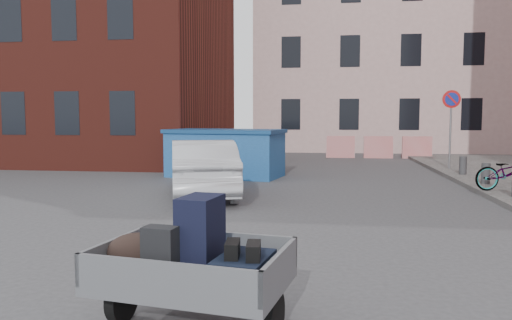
# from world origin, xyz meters

# --- Properties ---
(ground) EXTENTS (120.00, 120.00, 0.00)m
(ground) POSITION_xyz_m (0.00, 0.00, 0.00)
(ground) COLOR #38383A
(ground) RESTS_ON ground
(building_brick) EXTENTS (12.00, 10.00, 14.00)m
(building_brick) POSITION_xyz_m (-9.00, 13.00, 7.00)
(building_brick) COLOR #591E16
(building_brick) RESTS_ON ground
(building_pink) EXTENTS (16.00, 8.00, 14.00)m
(building_pink) POSITION_xyz_m (6.00, 22.00, 7.00)
(building_pink) COLOR #BC9590
(building_pink) RESTS_ON ground
(no_parking_sign) EXTENTS (0.60, 0.09, 2.65)m
(no_parking_sign) POSITION_xyz_m (6.00, 9.48, 2.01)
(no_parking_sign) COLOR gray
(no_parking_sign) RESTS_ON sidewalk
(barriers) EXTENTS (4.70, 0.18, 1.00)m
(barriers) POSITION_xyz_m (4.20, 15.00, 0.50)
(barriers) COLOR red
(barriers) RESTS_ON ground
(trailer) EXTENTS (1.76, 1.91, 1.20)m
(trailer) POSITION_xyz_m (0.68, -4.00, 0.61)
(trailer) COLOR black
(trailer) RESTS_ON ground
(dumpster) EXTENTS (3.83, 2.47, 1.49)m
(dumpster) POSITION_xyz_m (-1.30, 7.23, 0.75)
(dumpster) COLOR #21589D
(dumpster) RESTS_ON ground
(silver_car) EXTENTS (2.58, 4.30, 1.34)m
(silver_car) POSITION_xyz_m (-1.09, 3.40, 0.67)
(silver_car) COLOR silver
(silver_car) RESTS_ON ground
(bicycle) EXTENTS (1.78, 0.92, 0.89)m
(bicycle) POSITION_xyz_m (6.20, 4.46, 0.57)
(bicycle) COLOR black
(bicycle) RESTS_ON sidewalk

